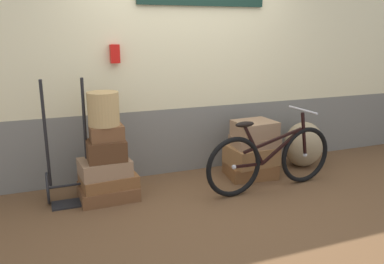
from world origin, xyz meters
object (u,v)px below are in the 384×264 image
Objects in this scene: suitcase_1 at (108,179)px; luggage_trolley at (69,176)px; suitcase_5 at (250,169)px; burlap_sack at (304,144)px; suitcase_2 at (105,167)px; suitcase_7 at (254,141)px; suitcase_3 at (106,150)px; suitcase_6 at (251,155)px; suitcase_8 at (255,129)px; wicker_basket at (103,109)px; bicycle at (271,159)px; suitcase_0 at (108,191)px; suitcase_4 at (107,133)px.

luggage_trolley reaches higher than suitcase_1.
suitcase_5 is 0.96× the size of burlap_sack.
suitcase_1 is at bearing -178.45° from burlap_sack.
suitcase_7 is (1.78, 0.02, 0.09)m from suitcase_2.
suitcase_3 is 1.74m from suitcase_6.
wicker_basket is at bearing 176.65° from suitcase_8.
suitcase_2 is 1.77m from suitcase_5.
bicycle reaches higher than suitcase_3.
suitcase_3 is at bearing -13.71° from luggage_trolley.
suitcase_3 is at bearing -88.99° from suitcase_0.
wicker_basket is (0.02, 0.01, 0.62)m from suitcase_2.
suitcase_1 reaches higher than suitcase_5.
luggage_trolley reaches higher than suitcase_0.
suitcase_3 reaches higher than burlap_sack.
suitcase_4 is at bearing -173.94° from suitcase_7.
luggage_trolley is (-0.38, 0.09, -0.26)m from suitcase_3.
suitcase_0 is 1.06× the size of suitcase_1.
suitcase_2 is 1.09× the size of suitcase_8.
burlap_sack is at bearing 2.20° from wicker_basket.
luggage_trolley reaches higher than suitcase_2.
suitcase_3 is at bearing 176.83° from suitcase_6.
wicker_basket is at bearing -173.07° from suitcase_5.
suitcase_6 is at bearing 0.80° from suitcase_4.
burlap_sack is at bearing 1.16° from suitcase_8.
suitcase_7 is 1.13× the size of suitcase_8.
suitcase_0 is 1.28× the size of suitcase_8.
suitcase_8 is at bearing 2.26° from suitcase_3.
suitcase_4 is at bearing -177.39° from burlap_sack.
suitcase_4 is 0.56× the size of burlap_sack.
luggage_trolley is at bearing -179.32° from burlap_sack.
suitcase_0 is 1.04× the size of suitcase_5.
suitcase_1 is 0.95× the size of burlap_sack.
suitcase_6 is (1.71, 0.03, -0.45)m from suitcase_4.
suitcase_4 is (0.00, -0.05, 0.52)m from suitcase_1.
suitcase_6 is 0.83m from burlap_sack.
bicycle reaches higher than suitcase_0.
suitcase_7 is 0.80m from burlap_sack.
suitcase_5 is 0.51m from bicycle.
suitcase_2 is 1.79m from suitcase_7.
wicker_basket is (-0.00, -0.01, 0.90)m from suitcase_0.
suitcase_8 is at bearing 0.82° from wicker_basket.
suitcase_1 is 1.78m from bicycle.
wicker_basket reaches higher than suitcase_2.
suitcase_6 is 0.94× the size of burlap_sack.
suitcase_7 is at bearing -10.70° from suitcase_5.
bicycle is at bearing -13.21° from wicker_basket.
suitcase_5 is at bearing 0.79° from wicker_basket.
suitcase_4 is at bearing 176.44° from suitcase_6.
suitcase_8 is (0.04, 0.00, 0.51)m from suitcase_5.
suitcase_7 is (1.76, 0.00, 0.37)m from suitcase_0.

